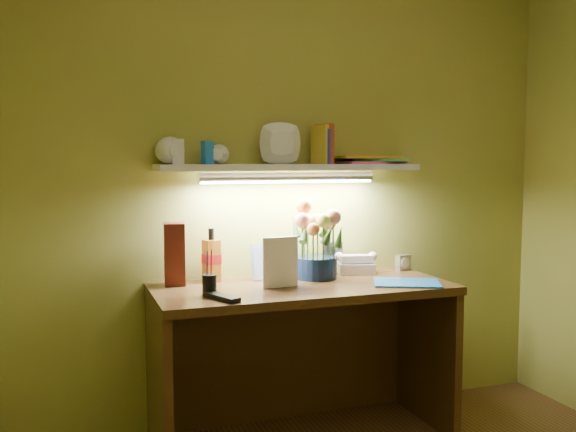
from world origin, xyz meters
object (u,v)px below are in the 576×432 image
at_px(telephone, 356,263).
at_px(desk_clock, 403,262).
at_px(whisky_bottle, 211,255).
at_px(desk, 303,363).
at_px(flower_bouquet, 316,241).

relative_size(telephone, desk_clock, 2.27).
bearing_deg(telephone, whisky_bottle, -167.03).
bearing_deg(whisky_bottle, desk_clock, -1.11).
height_order(desk, flower_bouquet, flower_bouquet).
distance_m(desk, whisky_bottle, 0.67).
height_order(flower_bouquet, desk_clock, flower_bouquet).
distance_m(flower_bouquet, whisky_bottle, 0.52).
height_order(desk, desk_clock, desk_clock).
bearing_deg(telephone, flower_bouquet, -151.93).
xyz_separation_m(desk_clock, whisky_bottle, (-1.04, 0.02, 0.09)).
bearing_deg(desk, flower_bouquet, 49.10).
distance_m(desk, telephone, 0.60).
xyz_separation_m(desk, whisky_bottle, (-0.39, 0.22, 0.50)).
bearing_deg(desk_clock, telephone, 167.67).
height_order(telephone, whisky_bottle, whisky_bottle).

